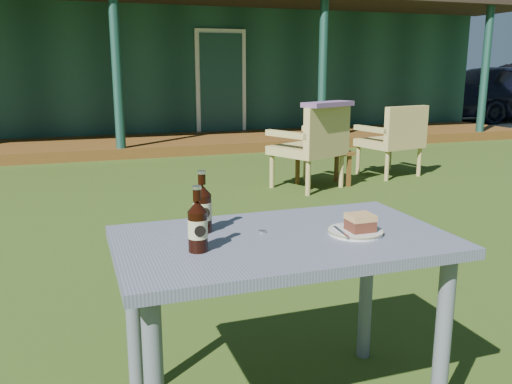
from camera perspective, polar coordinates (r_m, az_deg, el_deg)
name	(u,v)px	position (r m, az deg, el deg)	size (l,w,h in m)	color
ground	(192,271)	(3.66, -6.72, -8.23)	(80.00, 80.00, 0.00)	#334916
pavilion	(97,54)	(12.75, -16.35, 13.75)	(15.80, 8.30, 3.45)	#163A31
gravel_strip	(502,117)	(16.35, 24.50, 7.22)	(9.00, 6.00, 0.02)	gray
cafe_table	(283,263)	(2.00, 2.82, -7.45)	(1.20, 0.70, 0.72)	slate
plate	(355,231)	(2.03, 10.42, -4.10)	(0.20, 0.20, 0.01)	silver
cake_slice	(360,222)	(2.02, 10.93, -3.15)	(0.09, 0.09, 0.06)	#502619
fork	(341,232)	(1.99, 8.93, -4.16)	(0.01, 0.14, 0.00)	silver
cola_bottle_near	(202,208)	(2.00, -5.66, -1.67)	(0.07, 0.07, 0.23)	black
cola_bottle_far	(198,225)	(1.80, -6.16, -3.52)	(0.07, 0.07, 0.22)	black
bottle_cap	(262,232)	(2.01, 0.67, -4.19)	(0.03, 0.03, 0.01)	silver
armchair_left	(314,143)	(5.98, 6.09, 5.19)	(0.88, 0.86, 0.92)	tan
armchair_right	(395,137)	(6.87, 14.40, 5.65)	(0.76, 0.73, 0.87)	tan
floral_throw	(328,104)	(5.82, 7.60, 9.16)	(0.64, 0.22, 0.05)	#6E4C79
side_table	(323,156)	(6.19, 7.10, 3.79)	(0.60, 0.40, 0.40)	brown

